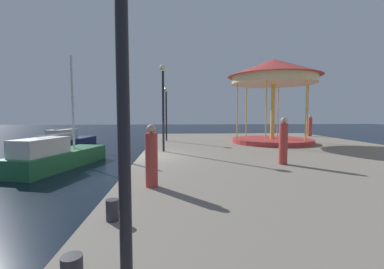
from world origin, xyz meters
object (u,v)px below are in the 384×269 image
at_px(sailboat_green, 57,156).
at_px(carousel, 274,80).
at_px(sailboat_navy, 69,140).
at_px(lamp_post_mid_promenade, 163,93).
at_px(person_mid_promenade, 152,158).
at_px(lamp_post_near_edge, 122,27).
at_px(person_by_the_water, 283,142).
at_px(person_near_carousel, 310,126).
at_px(bollard_center, 112,210).
at_px(lamp_post_far_end, 166,104).

xyz_separation_m(sailboat_green, carousel, (12.94, 3.93, 4.52)).
relative_size(sailboat_navy, lamp_post_mid_promenade, 1.63).
distance_m(carousel, person_mid_promenade, 13.37).
bearing_deg(sailboat_green, person_mid_promenade, -50.25).
bearing_deg(lamp_post_near_edge, sailboat_navy, 113.13).
relative_size(lamp_post_mid_promenade, person_by_the_water, 2.45).
bearing_deg(person_mid_promenade, sailboat_navy, 118.59).
distance_m(person_by_the_water, person_near_carousel, 15.17).
xyz_separation_m(sailboat_green, person_by_the_water, (10.45, -3.68, 1.05)).
bearing_deg(bollard_center, carousel, 57.94).
relative_size(lamp_post_far_end, person_near_carousel, 2.08).
xyz_separation_m(sailboat_navy, lamp_post_mid_promenade, (8.37, -8.50, 3.31)).
height_order(lamp_post_far_end, bollard_center, lamp_post_far_end).
xyz_separation_m(lamp_post_near_edge, bollard_center, (-0.70, 2.36, -2.59)).
height_order(carousel, person_near_carousel, carousel).
relative_size(lamp_post_mid_promenade, person_mid_promenade, 2.68).
xyz_separation_m(lamp_post_mid_promenade, person_near_carousel, (12.99, 8.96, -2.21)).
bearing_deg(carousel, person_mid_promenade, -125.33).
distance_m(lamp_post_mid_promenade, bollard_center, 9.52).
bearing_deg(sailboat_green, lamp_post_mid_promenade, 2.17).
xyz_separation_m(lamp_post_near_edge, person_near_carousel, (12.86, 20.37, -1.88)).
height_order(carousel, bollard_center, carousel).
bearing_deg(sailboat_navy, person_near_carousel, 1.26).
distance_m(lamp_post_mid_promenade, lamp_post_far_end, 5.71).
distance_m(lamp_post_near_edge, person_mid_promenade, 5.02).
bearing_deg(person_mid_promenade, lamp_post_mid_promenade, 89.73).
xyz_separation_m(carousel, person_mid_promenade, (-7.45, -10.52, -3.55)).
xyz_separation_m(sailboat_green, person_near_carousel, (18.51, 9.17, 1.07)).
bearing_deg(bollard_center, sailboat_green, 119.24).
bearing_deg(lamp_post_far_end, lamp_post_near_edge, -89.47).
relative_size(lamp_post_near_edge, person_near_carousel, 2.09).
distance_m(lamp_post_far_end, person_near_carousel, 13.55).
relative_size(lamp_post_mid_promenade, bollard_center, 11.53).
bearing_deg(bollard_center, person_mid_promenade, 76.51).
distance_m(lamp_post_near_edge, lamp_post_mid_promenade, 11.41).
bearing_deg(lamp_post_near_edge, bollard_center, 106.55).
bearing_deg(lamp_post_far_end, person_mid_promenade, -90.03).
relative_size(lamp_post_near_edge, person_mid_promenade, 2.34).
bearing_deg(sailboat_navy, person_mid_promenade, -61.41).
bearing_deg(person_mid_promenade, lamp_post_near_edge, -87.95).
relative_size(carousel, lamp_post_far_end, 1.57).
height_order(sailboat_green, person_mid_promenade, sailboat_green).
bearing_deg(person_mid_promenade, bollard_center, -103.49).
bearing_deg(lamp_post_far_end, person_near_carousel, 14.06).
bearing_deg(person_by_the_water, carousel, 71.89).
bearing_deg(lamp_post_mid_promenade, person_mid_promenade, -90.27).
distance_m(lamp_post_far_end, bollard_center, 14.98).
distance_m(carousel, lamp_post_near_edge, 16.86).
distance_m(carousel, person_near_carousel, 8.39).
height_order(sailboat_green, lamp_post_near_edge, sailboat_green).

